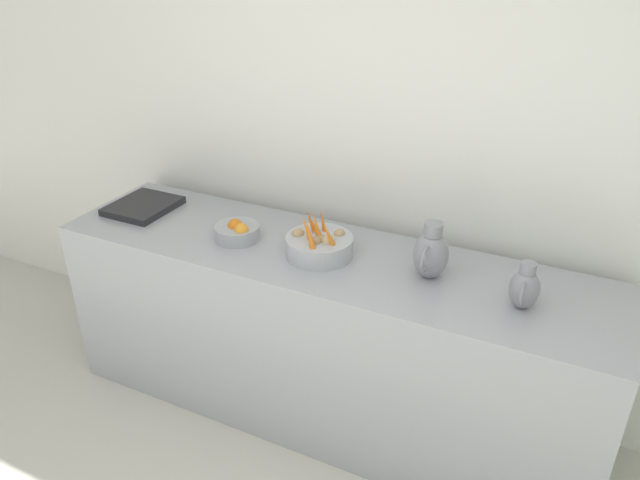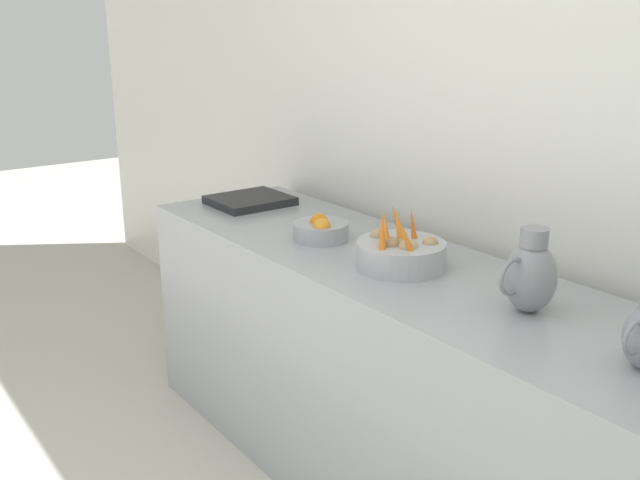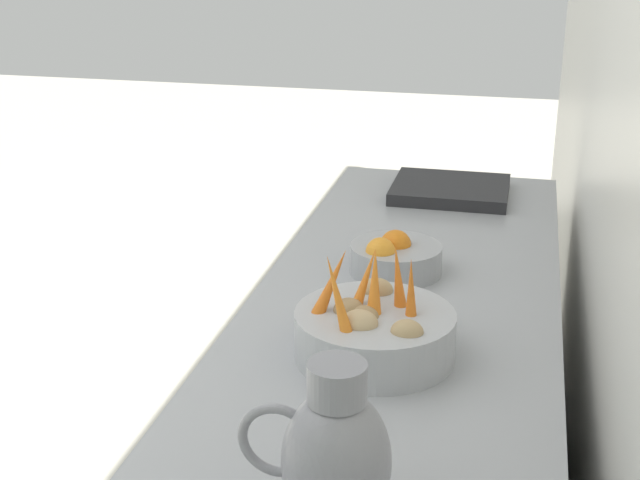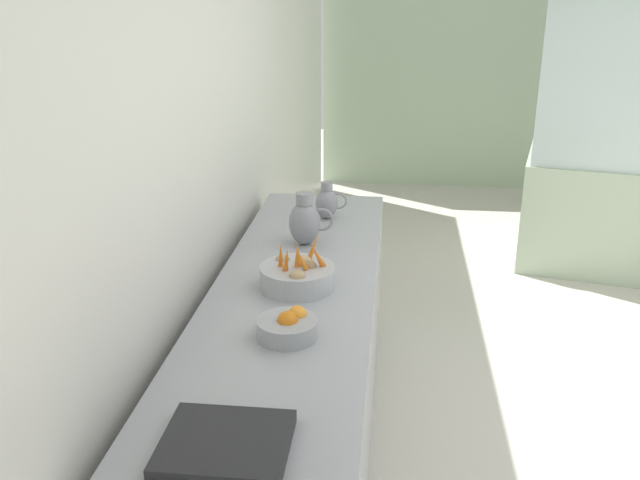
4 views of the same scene
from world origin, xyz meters
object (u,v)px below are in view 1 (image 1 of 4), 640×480
metal_pitcher_tall (431,253)px  vegetable_colander (319,245)px  metal_pitcher_short (524,288)px  orange_bowl (237,231)px

metal_pitcher_tall → vegetable_colander: bearing=-86.1°
vegetable_colander → metal_pitcher_short: bearing=88.1°
metal_pitcher_short → vegetable_colander: bearing=-91.9°
orange_bowl → metal_pitcher_short: metal_pitcher_short is taller
orange_bowl → metal_pitcher_short: (0.00, 1.32, 0.05)m
orange_bowl → vegetable_colander: bearing=93.5°
orange_bowl → metal_pitcher_short: bearing=89.8°
vegetable_colander → orange_bowl: vegetable_colander is taller
metal_pitcher_tall → metal_pitcher_short: (0.06, 0.40, -0.02)m
vegetable_colander → orange_bowl: 0.42m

